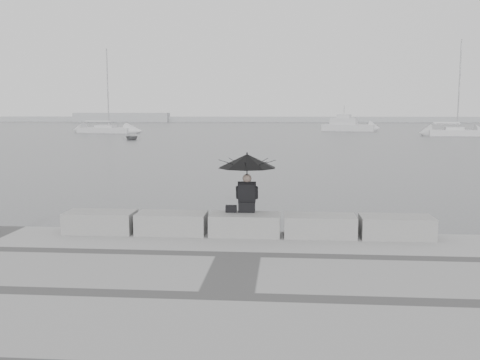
# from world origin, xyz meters

# --- Properties ---
(ground) EXTENTS (360.00, 360.00, 0.00)m
(ground) POSITION_xyz_m (0.00, 0.00, 0.00)
(ground) COLOR #45484A
(ground) RESTS_ON ground
(stone_block_far_left) EXTENTS (1.60, 0.80, 0.50)m
(stone_block_far_left) POSITION_xyz_m (-3.40, -0.45, 0.75)
(stone_block_far_left) COLOR gray
(stone_block_far_left) RESTS_ON promenade
(stone_block_left) EXTENTS (1.60, 0.80, 0.50)m
(stone_block_left) POSITION_xyz_m (-1.70, -0.45, 0.75)
(stone_block_left) COLOR gray
(stone_block_left) RESTS_ON promenade
(stone_block_centre) EXTENTS (1.60, 0.80, 0.50)m
(stone_block_centre) POSITION_xyz_m (0.00, -0.45, 0.75)
(stone_block_centre) COLOR gray
(stone_block_centre) RESTS_ON promenade
(stone_block_right) EXTENTS (1.60, 0.80, 0.50)m
(stone_block_right) POSITION_xyz_m (1.70, -0.45, 0.75)
(stone_block_right) COLOR gray
(stone_block_right) RESTS_ON promenade
(stone_block_far_right) EXTENTS (1.60, 0.80, 0.50)m
(stone_block_far_right) POSITION_xyz_m (3.40, -0.45, 0.75)
(stone_block_far_right) COLOR gray
(stone_block_far_right) RESTS_ON promenade
(seated_person) EXTENTS (1.36, 1.36, 1.39)m
(seated_person) POSITION_xyz_m (0.02, -0.17, 2.04)
(seated_person) COLOR black
(seated_person) RESTS_ON stone_block_centre
(bag) EXTENTS (0.25, 0.14, 0.16)m
(bag) POSITION_xyz_m (-0.34, -0.28, 1.08)
(bag) COLOR black
(bag) RESTS_ON stone_block_centre
(distant_landmass) EXTENTS (180.00, 8.00, 2.80)m
(distant_landmass) POSITION_xyz_m (-8.14, 154.51, 0.90)
(distant_landmass) COLOR #9DA0A2
(distant_landmass) RESTS_ON ground
(sailboat_left) EXTENTS (9.41, 4.72, 12.90)m
(sailboat_left) POSITION_xyz_m (-26.73, 68.64, 0.51)
(sailboat_left) COLOR silver
(sailboat_left) RESTS_ON ground
(sailboat_right) EXTENTS (6.88, 2.72, 12.90)m
(sailboat_right) POSITION_xyz_m (23.82, 62.49, 0.54)
(sailboat_right) COLOR silver
(sailboat_right) RESTS_ON ground
(motor_cruiser) EXTENTS (9.16, 5.59, 4.50)m
(motor_cruiser) POSITION_xyz_m (11.75, 79.54, 0.89)
(motor_cruiser) COLOR silver
(motor_cruiser) RESTS_ON ground
(dinghy) EXTENTS (3.48, 2.22, 0.55)m
(dinghy) POSITION_xyz_m (-17.06, 49.26, 0.27)
(dinghy) COLOR gray
(dinghy) RESTS_ON ground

